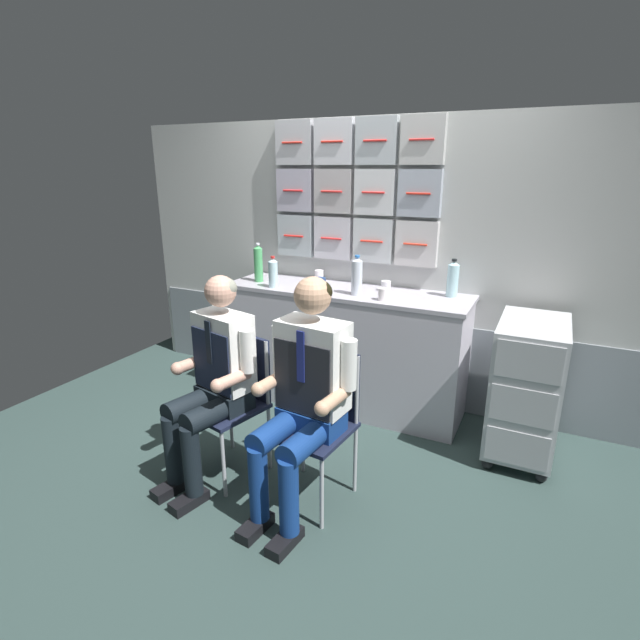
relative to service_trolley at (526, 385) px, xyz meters
name	(u,v)px	position (x,y,z in m)	size (l,w,h in m)	color
ground	(285,483)	(-1.23, -0.94, -0.50)	(4.80, 4.80, 0.04)	#2C3D3B
galley_bulkhead	(368,261)	(-1.25, 0.44, 0.62)	(4.20, 0.14, 2.15)	#B9BBB7
galley_counter	(344,348)	(-1.32, 0.15, -0.02)	(1.85, 0.53, 0.93)	#BEB8C4
service_trolley	(526,385)	(0.00, 0.00, 0.00)	(0.40, 0.65, 0.90)	black
folding_chair_left	(237,389)	(-1.57, -0.90, 0.04)	(0.48, 0.48, 0.84)	#A8AAAF
crew_member_left	(214,374)	(-1.61, -1.06, 0.19)	(0.49, 0.64, 1.23)	black
folding_chair_right	(321,409)	(-1.01, -0.91, 0.04)	(0.44, 0.44, 0.84)	#A8AAAF
crew_member_right	(304,388)	(-1.02, -1.06, 0.23)	(0.51, 0.65, 1.28)	black
sparkling_bottle_green	(273,273)	(-1.83, -0.02, 0.56)	(0.07, 0.07, 0.24)	silver
water_bottle_clear	(357,276)	(-1.19, 0.05, 0.58)	(0.08, 0.08, 0.28)	silver
water_bottle_blue_cap	(258,263)	(-2.04, 0.10, 0.59)	(0.07, 0.07, 0.31)	#47A05C
water_bottle_short	(453,279)	(-0.56, 0.29, 0.57)	(0.08, 0.08, 0.27)	#AAD9E1
coffee_cup_spare	(319,275)	(-1.62, 0.33, 0.49)	(0.07, 0.07, 0.08)	white
paper_cup_tan	(383,294)	(-0.97, -0.01, 0.49)	(0.07, 0.07, 0.09)	white
espresso_cup_small	(321,281)	(-1.53, 0.18, 0.48)	(0.07, 0.07, 0.06)	navy
coffee_cup_white	(386,286)	(-1.03, 0.25, 0.48)	(0.07, 0.07, 0.07)	silver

